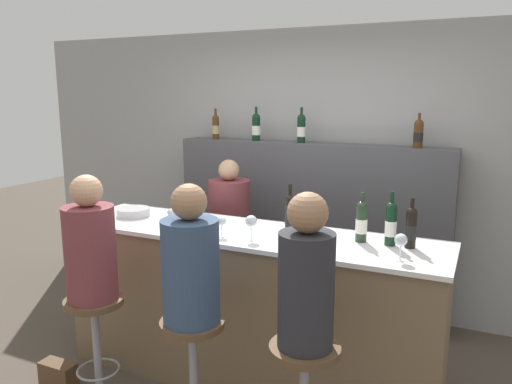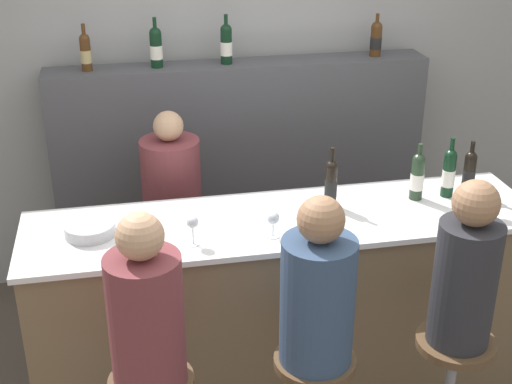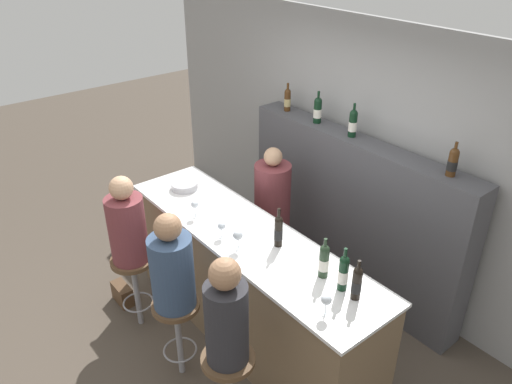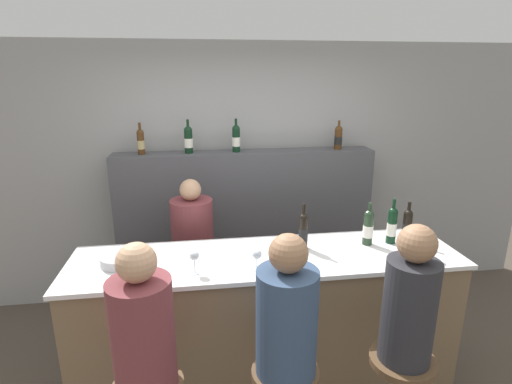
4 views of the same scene
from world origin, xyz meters
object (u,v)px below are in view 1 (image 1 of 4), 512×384
object	(u,v)px
wine_bottle_counter_0	(290,213)
wine_bottle_backbar_3	(418,133)
wine_bottle_backbar_2	(301,128)
wine_glass_1	(222,222)
wine_glass_3	(401,241)
metal_bowl	(133,212)
wine_bottle_backbar_0	(216,126)
guest_seated_right	(306,279)
bartender	(230,251)
handbag	(59,376)
wine_bottle_counter_1	(361,221)
wine_glass_2	(251,222)
wine_bottle_backbar_1	(256,127)
guest_seated_left	(90,246)
guest_seated_middle	(191,263)
bar_stool_right	(304,374)
wine_bottle_counter_3	(411,227)
bar_stool_middle	(193,347)
bar_stool_left	(95,322)
wine_bottle_counter_2	(391,223)
wine_glass_0	(171,214)

from	to	relation	value
wine_bottle_counter_0	wine_bottle_backbar_3	size ratio (longest dim) A/B	1.19
wine_bottle_backbar_2	wine_glass_1	distance (m)	1.55
wine_glass_3	metal_bowl	bearing A→B (deg)	174.49
wine_bottle_backbar_3	wine_bottle_backbar_2	bearing A→B (deg)	180.00
wine_bottle_backbar_0	guest_seated_right	bearing A→B (deg)	-50.42
bartender	handbag	xyz separation A→B (m)	(-0.60, -1.41, -0.57)
wine_glass_3	handbag	world-z (taller)	wine_glass_3
wine_bottle_counter_1	wine_glass_2	bearing A→B (deg)	-157.15
wine_bottle_backbar_1	wine_glass_3	xyz separation A→B (m)	(1.57, -1.46, -0.50)
wine_glass_3	bartender	size ratio (longest dim) A/B	0.11
guest_seated_left	handbag	world-z (taller)	guest_seated_left
wine_glass_1	guest_seated_middle	size ratio (longest dim) A/B	0.17
bar_stool_right	bartender	size ratio (longest dim) A/B	0.50
wine_bottle_counter_3	wine_bottle_backbar_3	size ratio (longest dim) A/B	1.10
bartender	bar_stool_middle	bearing A→B (deg)	-70.29
wine_bottle_counter_3	wine_glass_3	size ratio (longest dim) A/B	1.97
wine_glass_1	bar_stool_left	xyz separation A→B (m)	(-0.65, -0.51, -0.61)
wine_bottle_backbar_1	bar_stool_right	size ratio (longest dim) A/B	0.42
wine_bottle_backbar_1	bar_stool_middle	xyz separation A→B (m)	(0.51, -1.97, -1.13)
bar_stool_middle	bar_stool_right	bearing A→B (deg)	0.00
bar_stool_left	bar_stool_right	distance (m)	1.42
wine_bottle_counter_0	metal_bowl	distance (m)	1.26
wine_bottle_backbar_0	wine_bottle_counter_1	bearing A→B (deg)	-34.65
wine_bottle_backbar_2	bar_stool_left	size ratio (longest dim) A/B	0.42
wine_bottle_backbar_3	wine_glass_1	bearing A→B (deg)	-124.96
wine_bottle_counter_0	guest_seated_left	xyz separation A→B (m)	(-1.02, -0.78, -0.15)
wine_bottle_counter_2	bar_stool_middle	size ratio (longest dim) A/B	0.46
bar_stool_right	guest_seated_right	bearing A→B (deg)	-26.57
wine_bottle_backbar_1	wine_glass_3	bearing A→B (deg)	-42.84
handbag	bar_stool_middle	bearing A→B (deg)	0.00
wine_bottle_backbar_0	wine_bottle_backbar_1	xyz separation A→B (m)	(0.43, 0.00, 0.01)
wine_bottle_backbar_1	handbag	xyz separation A→B (m)	(-0.59, -1.97, -1.61)
guest_seated_left	metal_bowl	bearing A→B (deg)	107.89
wine_bottle_backbar_1	wine_bottle_backbar_0	bearing A→B (deg)	180.00
wine_bottle_backbar_1	metal_bowl	size ratio (longest dim) A/B	1.24
wine_glass_1	bar_stool_middle	size ratio (longest dim) A/B	0.18
wine_glass_1	guest_seated_right	distance (m)	0.93
wine_bottle_backbar_0	wine_bottle_backbar_3	bearing A→B (deg)	0.00
wine_bottle_counter_1	bar_stool_left	bearing A→B (deg)	-152.52
wine_bottle_counter_3	wine_bottle_counter_2	bearing A→B (deg)	180.00
wine_bottle_counter_0	handbag	size ratio (longest dim) A/B	1.28
handbag	wine_bottle_backbar_2	bearing A→B (deg)	62.38
wine_bottle_backbar_0	metal_bowl	size ratio (longest dim) A/B	1.15
wine_glass_0	bartender	world-z (taller)	bartender
wine_bottle_counter_2	metal_bowl	bearing A→B (deg)	-177.74
wine_glass_0	guest_seated_left	world-z (taller)	guest_seated_left
wine_glass_0	wine_glass_1	distance (m)	0.39
bar_stool_right	wine_bottle_counter_2	bearing A→B (deg)	70.96
guest_seated_right	bar_stool_middle	bearing A→B (deg)	180.00
wine_bottle_backbar_1	wine_glass_2	bearing A→B (deg)	-66.14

